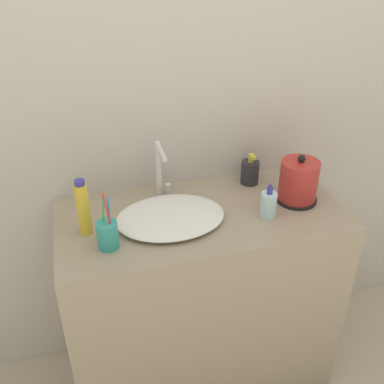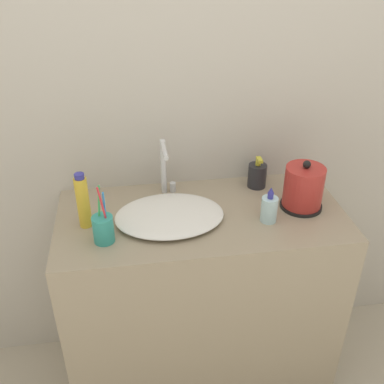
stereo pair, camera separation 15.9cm
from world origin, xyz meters
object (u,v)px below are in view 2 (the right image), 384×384
Objects in this scene: shampoo_bottle at (269,208)px; mouthwash_bottle at (83,201)px; faucet at (165,166)px; electric_kettle at (303,189)px; toothbrush_cup at (103,228)px; lotion_bottle at (257,175)px.

mouthwash_bottle is at bearing 173.98° from shampoo_bottle.
electric_kettle is (0.50, -0.17, -0.05)m from faucet.
electric_kettle is at bearing 8.08° from toothbrush_cup.
lotion_bottle is 0.25m from shampoo_bottle.
lotion_bottle is at bearing 125.33° from electric_kettle.
mouthwash_bottle is at bearing -179.89° from electric_kettle.
mouthwash_bottle reaches higher than electric_kettle.
toothbrush_cup is 0.13m from mouthwash_bottle.
shampoo_bottle is at bearing -34.46° from faucet.
faucet is 1.71× the size of lotion_bottle.
electric_kettle is 0.81m from mouthwash_bottle.
toothbrush_cup is (-0.74, -0.10, -0.03)m from electric_kettle.
mouthwash_bottle is at bearing -150.62° from faucet.
faucet reaches higher than electric_kettle.
lotion_bottle is at bearing 14.75° from mouthwash_bottle.
electric_kettle is 0.17m from shampoo_bottle.
faucet is at bearing 29.38° from mouthwash_bottle.
electric_kettle reaches higher than shampoo_bottle.
shampoo_bottle is (-0.03, -0.25, 0.00)m from lotion_bottle.
shampoo_bottle is at bearing -154.94° from electric_kettle.
shampoo_bottle reaches higher than lotion_bottle.
toothbrush_cup is at bearing -155.29° from lotion_bottle.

